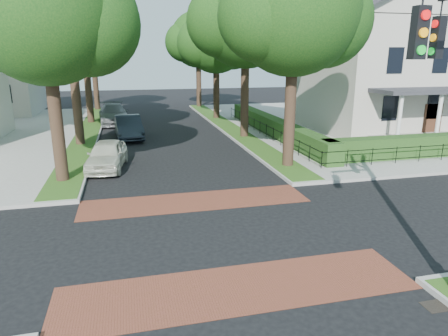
{
  "coord_description": "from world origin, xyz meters",
  "views": [
    {
      "loc": [
        -2.43,
        -11.68,
        5.62
      ],
      "look_at": [
        0.93,
        2.21,
        1.6
      ],
      "focal_mm": 32.0,
      "sensor_mm": 36.0,
      "label": 1
    }
  ],
  "objects": [
    {
      "name": "tree_right_mid",
      "position": [
        5.61,
        15.25,
        7.99
      ],
      "size": [
        8.25,
        7.09,
        11.22
      ],
      "color": "black",
      "rests_on": "sidewalk_ne"
    },
    {
      "name": "house_victorian",
      "position": [
        17.51,
        15.92,
        6.02
      ],
      "size": [
        13.0,
        13.05,
        12.48
      ],
      "color": "beige",
      "rests_on": "sidewalk_ne"
    },
    {
      "name": "tree_left_near",
      "position": [
        -5.4,
        7.23,
        7.27
      ],
      "size": [
        7.5,
        6.45,
        10.2
      ],
      "color": "black",
      "rests_on": "sidewalk_nw"
    },
    {
      "name": "crosswalk_far",
      "position": [
        0.0,
        3.2,
        0.01
      ],
      "size": [
        9.0,
        2.2,
        0.01
      ],
      "primitive_type": "cube",
      "color": "brown",
      "rests_on": "ground"
    },
    {
      "name": "tree_right_near",
      "position": [
        5.6,
        7.24,
        7.63
      ],
      "size": [
        7.75,
        6.67,
        10.66
      ],
      "color": "black",
      "rests_on": "sidewalk_ne"
    },
    {
      "name": "tree_left_back",
      "position": [
        -5.4,
        33.24,
        7.41
      ],
      "size": [
        7.75,
        6.66,
        10.44
      ],
      "color": "black",
      "rests_on": "sidewalk_nw"
    },
    {
      "name": "parked_car_rear",
      "position": [
        -3.6,
        23.72,
        0.83
      ],
      "size": [
        2.82,
        5.9,
        1.66
      ],
      "primitive_type": "imported",
      "rotation": [
        0.0,
        0.0,
        0.09
      ],
      "color": "slate",
      "rests_on": "ground"
    },
    {
      "name": "tree_right_back",
      "position": [
        5.6,
        33.23,
        7.27
      ],
      "size": [
        7.5,
        6.45,
        10.2
      ],
      "color": "black",
      "rests_on": "sidewalk_ne"
    },
    {
      "name": "crosswalk_near",
      "position": [
        0.0,
        -3.2,
        0.01
      ],
      "size": [
        9.0,
        2.2,
        0.01
      ],
      "primitive_type": "cube",
      "color": "brown",
      "rests_on": "ground"
    },
    {
      "name": "hedge_main_road",
      "position": [
        7.7,
        15.0,
        0.75
      ],
      "size": [
        1.0,
        18.0,
        1.2
      ],
      "primitive_type": "cube",
      "color": "#204116",
      "rests_on": "sidewalk_ne"
    },
    {
      "name": "fence_main_road",
      "position": [
        6.9,
        15.0,
        0.6
      ],
      "size": [
        0.06,
        18.0,
        0.9
      ],
      "primitive_type": null,
      "color": "black",
      "rests_on": "sidewalk_ne"
    },
    {
      "name": "tree_left_mid",
      "position": [
        -5.39,
        15.24,
        8.34
      ],
      "size": [
        8.0,
        6.88,
        11.48
      ],
      "color": "black",
      "rests_on": "sidewalk_nw"
    },
    {
      "name": "parked_car_middle",
      "position": [
        -2.42,
        16.9,
        0.8
      ],
      "size": [
        2.06,
        4.97,
        1.6
      ],
      "primitive_type": "imported",
      "rotation": [
        0.0,
        0.0,
        0.08
      ],
      "color": "#212831",
      "rests_on": "ground"
    },
    {
      "name": "parked_car_front",
      "position": [
        -3.6,
        9.05,
        0.73
      ],
      "size": [
        2.29,
        4.48,
        1.46
      ],
      "primitive_type": "imported",
      "rotation": [
        0.0,
        0.0,
        -0.13
      ],
      "color": "beige",
      "rests_on": "ground"
    },
    {
      "name": "tree_right_far",
      "position": [
        5.6,
        24.22,
        6.91
      ],
      "size": [
        7.25,
        6.23,
        9.74
      ],
      "color": "black",
      "rests_on": "sidewalk_ne"
    },
    {
      "name": "storm_drain",
      "position": [
        4.3,
        -5.0,
        0.01
      ],
      "size": [
        0.65,
        0.45,
        0.01
      ],
      "primitive_type": "cube",
      "color": "black",
      "rests_on": "ground"
    },
    {
      "name": "grass_strip_ne",
      "position": [
        5.4,
        19.1,
        0.16
      ],
      "size": [
        1.6,
        29.8,
        0.02
      ],
      "primitive_type": "cube",
      "color": "#274B15",
      "rests_on": "sidewalk_ne"
    },
    {
      "name": "grass_strip_nw",
      "position": [
        -5.4,
        19.1,
        0.16
      ],
      "size": [
        1.6,
        29.8,
        0.02
      ],
      "primitive_type": "cube",
      "color": "#274B15",
      "rests_on": "sidewalk_nw"
    },
    {
      "name": "ground",
      "position": [
        0.0,
        0.0,
        0.0
      ],
      "size": [
        120.0,
        120.0,
        0.0
      ],
      "primitive_type": "plane",
      "color": "black",
      "rests_on": "ground"
    },
    {
      "name": "tree_left_far",
      "position": [
        -5.4,
        24.22,
        7.12
      ],
      "size": [
        7.0,
        6.02,
        9.86
      ],
      "color": "black",
      "rests_on": "sidewalk_nw"
    },
    {
      "name": "sidewalk_ne",
      "position": [
        19.5,
        19.0,
        0.07
      ],
      "size": [
        30.0,
        30.0,
        0.15
      ],
      "primitive_type": "cube",
      "color": "gray",
      "rests_on": "ground"
    }
  ]
}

